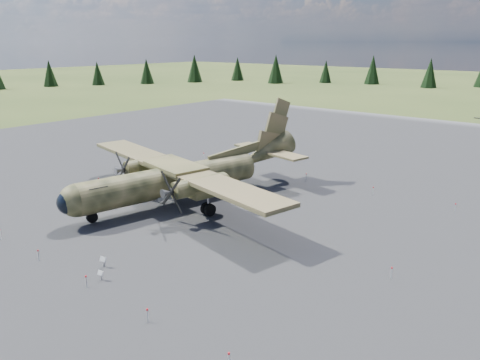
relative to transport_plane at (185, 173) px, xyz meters
The scene contains 7 objects.
ground 6.57m from the transport_plane, 24.46° to the right, with size 500.00×500.00×0.00m, color #58612B.
apron 9.70m from the transport_plane, 54.42° to the left, with size 120.00×120.00×0.04m, color slate.
transport_plane is the anchor object (origin of this frame).
info_placard_left 14.93m from the transport_plane, 66.95° to the right, with size 0.52×0.30×0.77m.
info_placard_right 16.65m from the transport_plane, 63.86° to the right, with size 0.45×0.22×0.69m.
barrier_fence 6.01m from the transport_plane, 27.15° to the right, with size 33.12×29.62×0.85m.
treeline 10.68m from the transport_plane, 67.31° to the left, with size 311.96×314.96×10.99m.
Camera 1 is at (26.52, -27.81, 15.05)m, focal length 35.00 mm.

